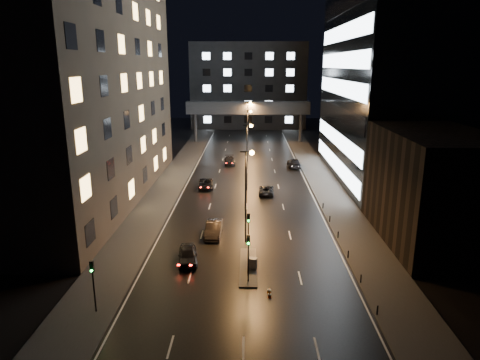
# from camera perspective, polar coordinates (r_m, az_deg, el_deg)

# --- Properties ---
(ground) EXTENTS (160.00, 160.00, 0.00)m
(ground) POSITION_cam_1_polar(r_m,az_deg,el_deg) (77.41, 0.96, 1.19)
(ground) COLOR black
(ground) RESTS_ON ground
(sidewalk_left) EXTENTS (5.00, 110.00, 0.15)m
(sidewalk_left) POSITION_cam_1_polar(r_m,az_deg,el_deg) (73.67, -8.83, 0.34)
(sidewalk_left) COLOR #383533
(sidewalk_left) RESTS_ON ground
(sidewalk_right) EXTENTS (5.00, 110.00, 0.15)m
(sidewalk_right) POSITION_cam_1_polar(r_m,az_deg,el_deg) (73.56, 10.72, 0.23)
(sidewalk_right) COLOR #383533
(sidewalk_right) RESTS_ON ground
(building_left) EXTENTS (15.00, 48.00, 40.00)m
(building_left) POSITION_cam_1_polar(r_m,az_deg,el_deg) (63.38, -20.64, 15.42)
(building_left) COLOR #2D2319
(building_left) RESTS_ON ground
(building_right_low) EXTENTS (10.00, 18.00, 12.00)m
(building_right_low) POSITION_cam_1_polar(r_m,az_deg,el_deg) (49.95, 24.40, -0.93)
(building_right_low) COLOR black
(building_right_low) RESTS_ON ground
(building_right_glass) EXTENTS (20.00, 36.00, 45.00)m
(building_right_glass) POSITION_cam_1_polar(r_m,az_deg,el_deg) (75.38, 21.32, 17.08)
(building_right_glass) COLOR black
(building_right_glass) RESTS_ON ground
(building_far) EXTENTS (34.00, 14.00, 25.00)m
(building_far) POSITION_cam_1_polar(r_m,az_deg,el_deg) (133.27, 1.12, 12.49)
(building_far) COLOR #333335
(building_far) RESTS_ON ground
(skybridge) EXTENTS (30.00, 3.00, 10.00)m
(skybridge) POSITION_cam_1_polar(r_m,az_deg,el_deg) (105.63, 1.06, 9.53)
(skybridge) COLOR #333335
(skybridge) RESTS_ON ground
(median_island) EXTENTS (1.60, 8.00, 0.15)m
(median_island) POSITION_cam_1_polar(r_m,az_deg,el_deg) (41.52, 1.10, -11.46)
(median_island) COLOR #383533
(median_island) RESTS_ON ground
(traffic_signal_near) EXTENTS (0.28, 0.34, 4.40)m
(traffic_signal_near) POSITION_cam_1_polar(r_m,az_deg,el_deg) (42.57, 1.13, -6.32)
(traffic_signal_near) COLOR black
(traffic_signal_near) RESTS_ON median_island
(traffic_signal_far) EXTENTS (0.28, 0.34, 4.40)m
(traffic_signal_far) POSITION_cam_1_polar(r_m,az_deg,el_deg) (37.50, 1.12, -9.40)
(traffic_signal_far) COLOR black
(traffic_signal_far) RESTS_ON median_island
(traffic_signal_corner) EXTENTS (0.28, 0.34, 4.40)m
(traffic_signal_corner) POSITION_cam_1_polar(r_m,az_deg,el_deg) (35.13, -19.02, -12.34)
(traffic_signal_corner) COLOR black
(traffic_signal_corner) RESTS_ON ground
(bollard_row) EXTENTS (0.12, 25.12, 0.90)m
(bollard_row) POSITION_cam_1_polar(r_m,az_deg,el_deg) (46.50, 13.55, -8.37)
(bollard_row) COLOR black
(bollard_row) RESTS_ON ground
(streetlight_near) EXTENTS (1.45, 0.50, 10.15)m
(streetlight_near) POSITION_cam_1_polar(r_m,az_deg,el_deg) (44.81, 0.99, -0.61)
(streetlight_near) COLOR black
(streetlight_near) RESTS_ON ground
(streetlight_mid_a) EXTENTS (1.45, 0.50, 10.15)m
(streetlight_mid_a) POSITION_cam_1_polar(r_m,az_deg,el_deg) (64.28, 1.07, 4.23)
(streetlight_mid_a) COLOR black
(streetlight_mid_a) RESTS_ON ground
(streetlight_mid_b) EXTENTS (1.45, 0.50, 10.15)m
(streetlight_mid_b) POSITION_cam_1_polar(r_m,az_deg,el_deg) (84.01, 1.12, 6.81)
(streetlight_mid_b) COLOR black
(streetlight_mid_b) RESTS_ON ground
(streetlight_far) EXTENTS (1.45, 0.50, 10.15)m
(streetlight_far) POSITION_cam_1_polar(r_m,az_deg,el_deg) (103.84, 1.15, 8.41)
(streetlight_far) COLOR black
(streetlight_far) RESTS_ON ground
(car_away_a) EXTENTS (2.43, 4.74, 1.54)m
(car_away_a) POSITION_cam_1_polar(r_m,az_deg,el_deg) (42.50, -6.98, -9.87)
(car_away_a) COLOR black
(car_away_a) RESTS_ON ground
(car_away_b) EXTENTS (1.86, 5.03, 1.64)m
(car_away_b) POSITION_cam_1_polar(r_m,az_deg,el_deg) (48.43, -3.52, -6.51)
(car_away_b) COLOR black
(car_away_b) RESTS_ON ground
(car_away_c) EXTENTS (2.68, 5.12, 1.38)m
(car_away_c) POSITION_cam_1_polar(r_m,az_deg,el_deg) (66.81, -4.59, -0.52)
(car_away_c) COLOR black
(car_away_c) RESTS_ON ground
(car_away_d) EXTENTS (2.36, 5.09, 1.44)m
(car_away_d) POSITION_cam_1_polar(r_m,az_deg,el_deg) (82.54, -1.39, 2.58)
(car_away_d) COLOR black
(car_away_d) RESTS_ON ground
(car_toward_a) EXTENTS (2.36, 4.69, 1.27)m
(car_toward_a) POSITION_cam_1_polar(r_m,az_deg,el_deg) (63.73, 3.52, -1.32)
(car_toward_a) COLOR black
(car_toward_a) RESTS_ON ground
(car_toward_b) EXTENTS (2.32, 5.59, 1.61)m
(car_toward_b) POSITION_cam_1_polar(r_m,az_deg,el_deg) (80.79, 7.20, 2.25)
(car_toward_b) COLOR black
(car_toward_b) RESTS_ON ground
(utility_cabinet) EXTENTS (0.90, 0.73, 1.08)m
(utility_cabinet) POSITION_cam_1_polar(r_m,az_deg,el_deg) (40.71, 1.68, -11.06)
(utility_cabinet) COLOR #555558
(utility_cabinet) RESTS_ON median_island
(cone_a) EXTENTS (0.42, 0.42, 0.49)m
(cone_a) POSITION_cam_1_polar(r_m,az_deg,el_deg) (36.70, 3.97, -15.03)
(cone_a) COLOR #E7400C
(cone_a) RESTS_ON ground
(cone_b) EXTENTS (0.49, 0.49, 0.46)m
(cone_b) POSITION_cam_1_polar(r_m,az_deg,el_deg) (37.36, 3.91, -14.46)
(cone_b) COLOR orange
(cone_b) RESTS_ON ground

